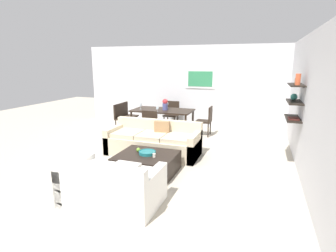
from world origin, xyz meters
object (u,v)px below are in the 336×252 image
object	(u,v)px
decorative_bowl	(147,152)
dining_chair_head	(172,113)
loveseat_white	(112,186)
coffee_table	(147,164)
sofa_beige	(154,142)
dining_table	(163,112)
dining_chair_foot	(151,124)
dining_chair_left_near	(121,116)
apple_on_coffee_table	(138,150)
wine_glass_foot	(157,108)
dining_chair_right_far	(206,119)
dining_chair_left_far	(127,114)
wine_glass_left_near	(141,105)
centerpiece_vase	(165,104)
wine_glass_head	(167,104)
candle_jar	(154,155)

from	to	relation	value
decorative_bowl	dining_chair_head	size ratio (longest dim) A/B	0.39
loveseat_white	coffee_table	distance (m)	1.31
sofa_beige	dining_table	size ratio (longest dim) A/B	1.21
coffee_table	dining_chair_foot	distance (m)	2.23
coffee_table	dining_chair_left_near	size ratio (longest dim) A/B	1.30
apple_on_coffee_table	dining_chair_foot	xyz separation A→B (m)	(-0.54, 1.98, 0.08)
coffee_table	dining_chair_foot	world-z (taller)	dining_chair_foot
decorative_bowl	apple_on_coffee_table	size ratio (longest dim) A/B	3.96
dining_chair_foot	dining_chair_head	size ratio (longest dim) A/B	1.00
sofa_beige	wine_glass_foot	distance (m)	1.61
apple_on_coffee_table	sofa_beige	bearing A→B (deg)	94.61
decorative_bowl	dining_chair_right_far	bearing A→B (deg)	80.18
dining_chair_left_far	wine_glass_left_near	world-z (taller)	wine_glass_left_near
wine_glass_foot	centerpiece_vase	bearing A→B (deg)	77.07
dining_chair_right_far	coffee_table	bearing A→B (deg)	-99.84
dining_chair_head	wine_glass_left_near	bearing A→B (deg)	-123.72
decorative_bowl	centerpiece_vase	size ratio (longest dim) A/B	1.00
loveseat_white	dining_chair_head	size ratio (longest dim) A/B	1.68
dining_chair_left_near	dining_chair_foot	world-z (taller)	same
dining_chair_right_far	dining_chair_left_near	size ratio (longest dim) A/B	1.00
centerpiece_vase	dining_table	bearing A→B (deg)	166.05
dining_chair_left_far	dining_chair_head	xyz separation A→B (m)	(1.31, 0.67, 0.00)
wine_glass_head	wine_glass_left_near	bearing A→B (deg)	-141.15
dining_chair_left_near	loveseat_white	bearing A→B (deg)	-63.02
wine_glass_left_near	dining_table	bearing A→B (deg)	10.06
decorative_bowl	centerpiece_vase	bearing A→B (deg)	103.06
sofa_beige	dining_chair_foot	world-z (taller)	dining_chair_foot
dining_table	centerpiece_vase	distance (m)	0.26
dining_chair_foot	dining_chair_left_far	distance (m)	1.72
dining_table	wine_glass_foot	world-z (taller)	wine_glass_foot
loveseat_white	candle_jar	bearing A→B (deg)	79.88
dining_chair_left_near	dining_chair_left_far	xyz separation A→B (m)	(0.00, 0.43, 0.00)
apple_on_coffee_table	centerpiece_vase	bearing A→B (deg)	99.01
dining_chair_left_near	wine_glass_foot	bearing A→B (deg)	-8.91
dining_chair_right_far	candle_jar	bearing A→B (deg)	-96.06
decorative_bowl	dining_chair_head	xyz separation A→B (m)	(-0.77, 3.82, 0.09)
coffee_table	decorative_bowl	world-z (taller)	decorative_bowl
sofa_beige	dining_chair_left_near	size ratio (longest dim) A/B	2.48
dining_chair_left_near	wine_glass_left_near	size ratio (longest dim) A/B	4.75
wine_glass_foot	wine_glass_head	bearing A→B (deg)	90.00
dining_table	coffee_table	bearing A→B (deg)	-75.59
decorative_bowl	dining_chair_foot	xyz separation A→B (m)	(-0.77, 2.04, 0.09)
centerpiece_vase	loveseat_white	bearing A→B (deg)	-81.20
decorative_bowl	dining_chair_foot	size ratio (longest dim) A/B	0.39
dining_chair_left_far	decorative_bowl	bearing A→B (deg)	-56.58
dining_chair_left_far	sofa_beige	bearing A→B (deg)	-49.50
coffee_table	dining_chair_head	world-z (taller)	dining_chair_head
dining_chair_foot	wine_glass_foot	world-z (taller)	wine_glass_foot
apple_on_coffee_table	wine_glass_left_near	distance (m)	3.04
dining_chair_left_far	wine_glass_head	bearing A→B (deg)	8.91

